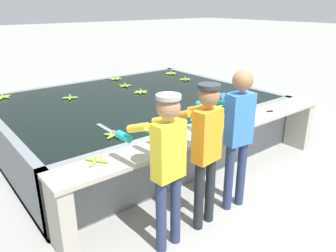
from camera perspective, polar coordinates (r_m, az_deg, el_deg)
ground_plane at (r=4.66m, az=9.58°, el=-11.11°), size 80.00×80.00×0.00m
wash_tank at (r=6.01m, az=-5.88°, el=1.02°), size 4.52×3.54×0.86m
work_ledge at (r=4.51m, az=7.93°, el=-3.34°), size 4.52×0.45×0.86m
worker_0 at (r=3.19m, az=-0.33°, el=-5.78°), size 0.44×0.73×1.66m
worker_1 at (r=3.54m, az=6.34°, el=-3.02°), size 0.46×0.74×1.67m
worker_2 at (r=3.93m, az=11.91°, el=-0.32°), size 0.46×0.74×1.74m
banana_bunch_floating_0 at (r=6.16m, az=-4.80°, el=5.93°), size 0.28×0.28×0.08m
banana_bunch_floating_1 at (r=7.19m, az=2.97°, el=8.12°), size 0.28×0.27×0.08m
banana_bunch_floating_2 at (r=5.41m, az=9.88°, el=3.60°), size 0.28×0.28×0.08m
banana_bunch_floating_3 at (r=7.81m, az=0.50°, el=9.15°), size 0.28×0.28×0.08m
banana_bunch_floating_4 at (r=7.34m, az=-9.11°, el=8.14°), size 0.27×0.28×0.08m
banana_bunch_floating_5 at (r=6.50m, az=-26.77°, el=4.55°), size 0.28×0.27×0.08m
banana_bunch_floating_6 at (r=4.18m, az=-9.37°, el=-1.53°), size 0.28×0.27×0.08m
banana_bunch_floating_7 at (r=6.01m, az=-16.68°, el=4.75°), size 0.26×0.26×0.08m
banana_bunch_floating_8 at (r=6.68m, az=-7.53°, el=6.99°), size 0.28×0.27×0.08m
banana_bunch_ledge_0 at (r=4.71m, az=10.76°, el=0.98°), size 0.27×0.28×0.08m
banana_bunch_ledge_1 at (r=3.55m, az=-12.35°, el=-5.84°), size 0.25×0.25×0.08m
knife_0 at (r=5.33m, az=17.94°, el=2.54°), size 0.34×0.14×0.02m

